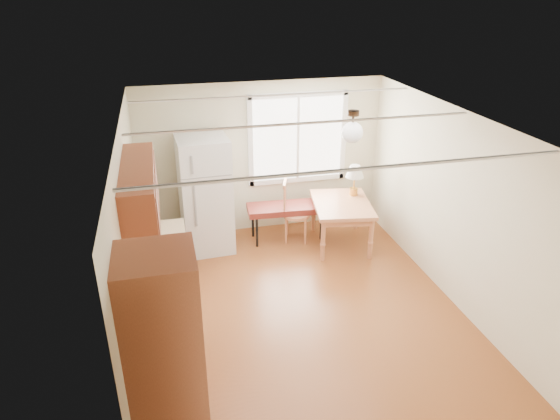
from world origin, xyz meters
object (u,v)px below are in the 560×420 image
object	(u,v)px
refrigerator	(205,195)
chair	(290,207)
dining_table	(342,208)
bench	(287,209)

from	to	relation	value
refrigerator	chair	distance (m)	1.38
refrigerator	chair	bearing A→B (deg)	-5.65
chair	dining_table	bearing A→B (deg)	-5.84
refrigerator	chair	size ratio (longest dim) A/B	1.77
dining_table	chair	distance (m)	0.82
refrigerator	dining_table	xyz separation A→B (m)	(2.09, -0.39, -0.28)
refrigerator	dining_table	size ratio (longest dim) A/B	1.41
bench	dining_table	bearing A→B (deg)	-22.87
refrigerator	chair	xyz separation A→B (m)	(1.34, -0.06, -0.32)
refrigerator	bench	distance (m)	1.35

